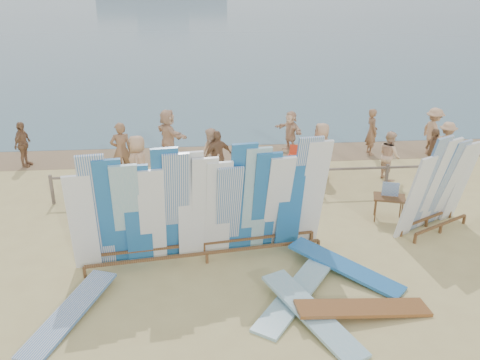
{
  "coord_description": "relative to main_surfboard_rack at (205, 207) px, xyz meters",
  "views": [
    {
      "loc": [
        -1.77,
        -10.99,
        6.19
      ],
      "look_at": [
        -0.65,
        1.5,
        1.16
      ],
      "focal_mm": 38.0,
      "sensor_mm": 36.0,
      "label": 1
    }
  ],
  "objects": [
    {
      "name": "flat_board_b",
      "position": [
        1.76,
        -1.87,
        -1.32
      ],
      "size": [
        2.05,
        2.51,
        0.23
      ],
      "primitive_type": "cube",
      "rotation": [
        0.06,
        0.0,
        -0.63
      ],
      "color": "#7CB4C7",
      "rests_on": "ground"
    },
    {
      "name": "beachgoer_11",
      "position": [
        -1.13,
        7.02,
        -0.38
      ],
      "size": [
        1.44,
        1.77,
        1.89
      ],
      "primitive_type": "imported",
      "rotation": [
        0.0,
        0.0,
        2.15
      ],
      "color": "beige",
      "rests_on": "ground"
    },
    {
      "name": "beachgoer_5",
      "position": [
        3.42,
        7.77,
        -0.56
      ],
      "size": [
        1.14,
        1.45,
        1.53
      ],
      "primitive_type": "imported",
      "rotation": [
        0.0,
        0.0,
        5.27
      ],
      "color": "beige",
      "rests_on": "ground"
    },
    {
      "name": "side_surfboard_rack",
      "position": [
        5.98,
        0.9,
        -0.1
      ],
      "size": [
        2.38,
        1.64,
        2.73
      ],
      "rotation": [
        0.0,
        0.0,
        0.49
      ],
      "color": "brown",
      "rests_on": "ground"
    },
    {
      "name": "beachgoer_0",
      "position": [
        -1.91,
        4.15,
        -0.41
      ],
      "size": [
        0.43,
        0.89,
        1.82
      ],
      "primitive_type": "imported",
      "rotation": [
        0.0,
        0.0,
        4.72
      ],
      "color": "tan",
      "rests_on": "ground"
    },
    {
      "name": "beachgoer_6",
      "position": [
        3.93,
        5.0,
        -0.41
      ],
      "size": [
        0.46,
        0.91,
        1.82
      ],
      "primitive_type": "imported",
      "rotation": [
        0.0,
        0.0,
        4.67
      ],
      "color": "tan",
      "rests_on": "ground"
    },
    {
      "name": "wet_sand_strip",
      "position": [
        1.64,
        7.7,
        -1.32
      ],
      "size": [
        40.0,
        2.6,
        0.01
      ],
      "primitive_type": "cube",
      "color": "#896C4D",
      "rests_on": "ground"
    },
    {
      "name": "ground",
      "position": [
        1.64,
        0.5,
        -1.32
      ],
      "size": [
        160.0,
        160.0,
        0.0
      ],
      "primitive_type": "plane",
      "color": "#CBB975",
      "rests_on": "ground"
    },
    {
      "name": "beachgoer_2",
      "position": [
        0.33,
        4.9,
        -0.45
      ],
      "size": [
        0.74,
        0.94,
        1.74
      ],
      "primitive_type": "imported",
      "rotation": [
        0.0,
        0.0,
        5.18
      ],
      "color": "beige",
      "rests_on": "ground"
    },
    {
      "name": "beachgoer_7",
      "position": [
        6.35,
        7.08,
        -0.46
      ],
      "size": [
        0.38,
        0.65,
        1.73
      ],
      "primitive_type": "imported",
      "rotation": [
        0.0,
        0.0,
        1.62
      ],
      "color": "#8C6042",
      "rests_on": "ground"
    },
    {
      "name": "beachgoer_1",
      "position": [
        -2.57,
        5.41,
        -0.38
      ],
      "size": [
        0.76,
        0.54,
        1.89
      ],
      "primitive_type": "imported",
      "rotation": [
        0.0,
        0.0,
        3.39
      ],
      "color": "#8C6042",
      "rests_on": "ground"
    },
    {
      "name": "beachgoer_9",
      "position": [
        8.58,
        6.79,
        -0.43
      ],
      "size": [
        0.63,
        1.2,
        1.78
      ],
      "primitive_type": "imported",
      "rotation": [
        0.0,
        0.0,
        1.71
      ],
      "color": "tan",
      "rests_on": "ground"
    },
    {
      "name": "beachgoer_extra_0",
      "position": [
        8.46,
        5.51,
        -0.52
      ],
      "size": [
        1.1,
        0.93,
        1.61
      ],
      "primitive_type": "imported",
      "rotation": [
        0.0,
        0.0,
        2.56
      ],
      "color": "tan",
      "rests_on": "ground"
    },
    {
      "name": "main_surfboard_rack",
      "position": [
        0.0,
        0.0,
        0.0
      ],
      "size": [
        5.89,
        1.51,
        2.94
      ],
      "rotation": [
        0.0,
        0.0,
        0.13
      ],
      "color": "brown",
      "rests_on": "ground"
    },
    {
      "name": "beach_chair_left",
      "position": [
        2.9,
        4.57,
        -1.09
      ],
      "size": [
        0.66,
        0.67,
        0.78
      ],
      "rotation": [
        0.0,
        0.0,
        -0.44
      ],
      "color": "red",
      "rests_on": "ground"
    },
    {
      "name": "fence",
      "position": [
        1.64,
        3.5,
        -0.69
      ],
      "size": [
        12.08,
        0.08,
        0.9
      ],
      "color": "#736257",
      "rests_on": "ground"
    },
    {
      "name": "flat_board_c",
      "position": [
        3.01,
        -2.46,
        -1.32
      ],
      "size": [
        2.73,
        0.74,
        0.33
      ],
      "primitive_type": "cube",
      "rotation": [
        0.09,
        0.0,
        1.64
      ],
      "color": "brown",
      "rests_on": "ground"
    },
    {
      "name": "beachgoer_4",
      "position": [
        0.54,
        4.84,
        -0.47
      ],
      "size": [
        1.08,
        0.83,
        1.7
      ],
      "primitive_type": "imported",
      "rotation": [
        0.0,
        0.0,
        3.6
      ],
      "color": "#8C6042",
      "rests_on": "ground"
    },
    {
      "name": "beach_chair_right",
      "position": [
        3.24,
        4.14,
        -1.07
      ],
      "size": [
        0.56,
        0.58,
        0.88
      ],
      "rotation": [
        0.0,
        0.0,
        -0.01
      ],
      "color": "red",
      "rests_on": "ground"
    },
    {
      "name": "flat_board_a",
      "position": [
        1.96,
        -2.57,
        -1.32
      ],
      "size": [
        1.67,
        2.67,
        0.37
      ],
      "primitive_type": "cube",
      "rotation": [
        0.11,
        0.0,
        0.45
      ],
      "color": "#7CB4C7",
      "rests_on": "ground"
    },
    {
      "name": "beachgoer_extra_1",
      "position": [
        -6.13,
        6.85,
        -0.52
      ],
      "size": [
        0.6,
        1.0,
        1.6
      ],
      "primitive_type": "imported",
      "rotation": [
        0.0,
        0.0,
        1.35
      ],
      "color": "#8C6042",
      "rests_on": "ground"
    },
    {
      "name": "flat_board_d",
      "position": [
        3.07,
        -0.98,
        -1.32
      ],
      "size": [
        2.33,
        2.27,
        0.38
      ],
      "primitive_type": "cube",
      "rotation": [
        0.11,
        0.0,
        0.81
      ],
      "color": "#2266AC",
      "rests_on": "ground"
    },
    {
      "name": "stroller",
      "position": [
        2.96,
        4.5,
        -0.86
      ],
      "size": [
        0.88,
        1.01,
        1.16
      ],
      "rotation": [
        0.0,
        0.0,
        -0.42
      ],
      "color": "red",
      "rests_on": "ground"
    },
    {
      "name": "flat_board_e",
      "position": [
        -2.7,
        -2.03,
        -1.32
      ],
      "size": [
        1.51,
        2.72,
        0.24
      ],
      "primitive_type": "cube",
      "rotation": [
        0.06,
        0.0,
        -0.37
      ],
      "color": "silver",
      "rests_on": "ground"
    },
    {
      "name": "ocean",
      "position": [
        1.64,
        128.5,
        -1.32
      ],
      "size": [
        320.0,
        240.0,
        0.02
      ],
      "primitive_type": "cube",
      "color": "#436578",
      "rests_on": "ground"
    },
    {
      "name": "beachgoer_8",
      "position": [
        6.09,
        4.58,
        -0.52
      ],
      "size": [
        0.48,
        0.83,
        1.61
      ],
      "primitive_type": "imported",
      "rotation": [
        0.0,
        0.0,
        1.71
      ],
      "color": "beige",
      "rests_on": "ground"
    },
    {
      "name": "vendor_table",
      "position": [
        5.0,
        1.61,
        -0.96
      ],
      "size": [
        0.97,
        0.81,
        1.1
      ],
      "rotation": [
        0.0,
        0.0,
        -0.31
      ],
      "color": "brown",
      "rests_on": "ground"
    },
    {
      "name": "beachgoer_10",
      "position": [
        7.63,
        4.76,
        -0.51
      ],
      "size": [
        0.44,
        0.96,
        1.62
      ],
      "primitive_type": "imported",
      "rotation": [
        0.0,
        0.0,
        4.75
      ],
      "color": "#8C6042",
      "rests_on": "ground"
    }
  ]
}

